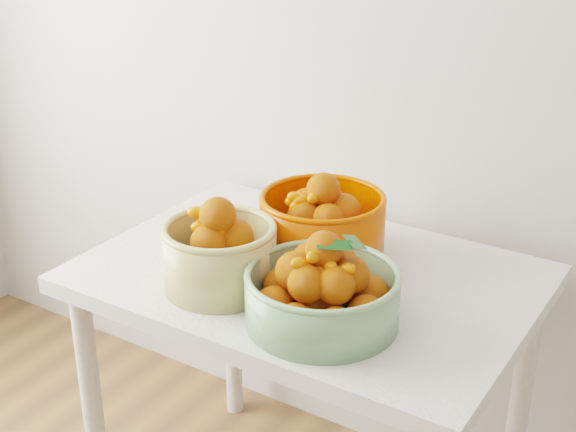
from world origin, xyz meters
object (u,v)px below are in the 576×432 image
object	(u,v)px
bowl_cream	(219,253)
bowl_orange	(322,225)
table	(308,308)
bowl_green	(322,292)

from	to	relation	value
bowl_cream	bowl_orange	bearing A→B (deg)	64.50
table	bowl_orange	world-z (taller)	bowl_orange
bowl_cream	bowl_green	distance (m)	0.26
table	bowl_green	xyz separation A→B (m)	(0.14, -0.17, 0.17)
bowl_cream	bowl_green	size ratio (longest dim) A/B	0.68
table	bowl_green	size ratio (longest dim) A/B	2.50
table	bowl_green	bearing A→B (deg)	-51.99
table	bowl_orange	distance (m)	0.20
bowl_green	bowl_orange	world-z (taller)	bowl_orange
bowl_green	table	bearing A→B (deg)	128.01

